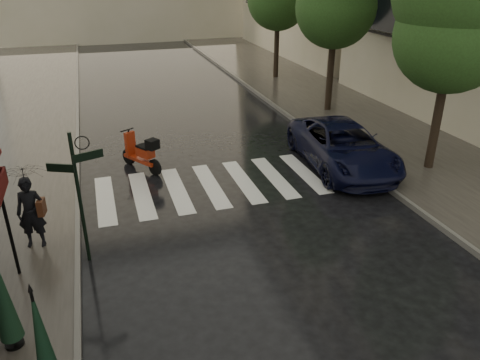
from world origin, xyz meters
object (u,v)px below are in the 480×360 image
scooter (142,153)px  parked_car (343,146)px  pedestrian_with_umbrella (25,182)px  parasol_front (47,359)px  parasol_back (1,293)px

scooter → parked_car: 6.61m
pedestrian_with_umbrella → parasol_front: size_ratio=0.98×
scooter → pedestrian_with_umbrella: bearing=-158.1°
parked_car → parasol_back: bearing=-144.6°
parasol_front → parasol_back: size_ratio=1.21×
pedestrian_with_umbrella → parasol_back: 3.38m
pedestrian_with_umbrella → parasol_back: size_ratio=1.18×
scooter → parasol_front: (-2.27, -9.35, 0.91)m
parasol_back → parked_car: bearing=30.7°
parasol_back → scooter: bearing=67.0°
pedestrian_with_umbrella → parked_car: pedestrian_with_umbrella is taller
pedestrian_with_umbrella → parasol_back: bearing=-83.4°
pedestrian_with_umbrella → parasol_back: pedestrian_with_umbrella is taller
scooter → parked_car: parked_car is taller
scooter → parked_car: bearing=-46.5°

